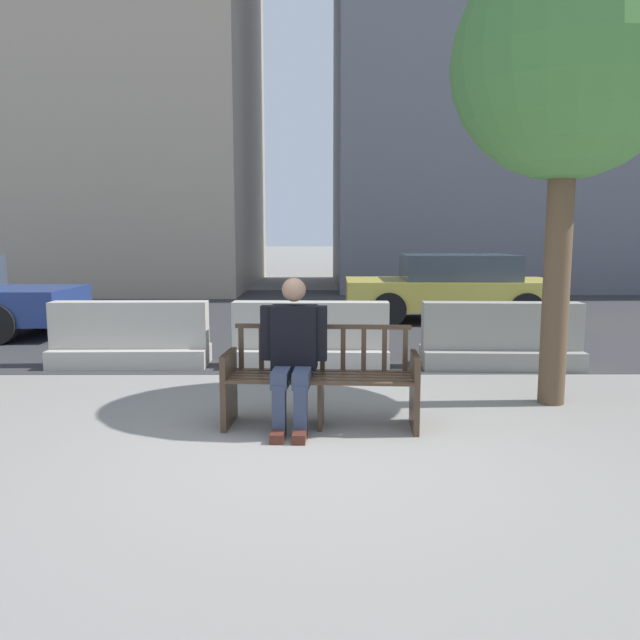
{
  "coord_description": "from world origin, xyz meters",
  "views": [
    {
      "loc": [
        0.08,
        -4.73,
        1.67
      ],
      "look_at": [
        0.12,
        2.12,
        0.75
      ],
      "focal_mm": 35.0,
      "sensor_mm": 36.0,
      "label": 1
    }
  ],
  "objects_px": {
    "jersey_barrier_left": "(131,340)",
    "street_tree": "(567,66)",
    "street_bench": "(321,382)",
    "car_taxi_near": "(451,287)",
    "seated_person": "(293,350)",
    "jersey_barrier_right": "(501,341)",
    "jersey_barrier_centre": "(311,340)"
  },
  "relations": [
    {
      "from": "jersey_barrier_centre",
      "to": "jersey_barrier_left",
      "type": "height_order",
      "value": "same"
    },
    {
      "from": "seated_person",
      "to": "car_taxi_near",
      "type": "distance_m",
      "value": 7.58
    },
    {
      "from": "jersey_barrier_right",
      "to": "seated_person",
      "type": "bearing_deg",
      "value": -135.46
    },
    {
      "from": "street_bench",
      "to": "jersey_barrier_right",
      "type": "relative_size",
      "value": 0.85
    },
    {
      "from": "street_tree",
      "to": "car_taxi_near",
      "type": "height_order",
      "value": "street_tree"
    },
    {
      "from": "car_taxi_near",
      "to": "jersey_barrier_right",
      "type": "bearing_deg",
      "value": -94.12
    },
    {
      "from": "seated_person",
      "to": "jersey_barrier_left",
      "type": "xyz_separation_m",
      "value": [
        -2.22,
        2.65,
        -0.35
      ]
    },
    {
      "from": "jersey_barrier_left",
      "to": "car_taxi_near",
      "type": "height_order",
      "value": "car_taxi_near"
    },
    {
      "from": "street_tree",
      "to": "jersey_barrier_right",
      "type": "bearing_deg",
      "value": 90.29
    },
    {
      "from": "seated_person",
      "to": "jersey_barrier_right",
      "type": "xyz_separation_m",
      "value": [
        2.56,
        2.52,
        -0.35
      ]
    },
    {
      "from": "street_tree",
      "to": "car_taxi_near",
      "type": "distance_m",
      "value": 6.75
    },
    {
      "from": "seated_person",
      "to": "car_taxi_near",
      "type": "bearing_deg",
      "value": 67.62
    },
    {
      "from": "jersey_barrier_left",
      "to": "street_tree",
      "type": "relative_size",
      "value": 0.46
    },
    {
      "from": "seated_person",
      "to": "jersey_barrier_left",
      "type": "bearing_deg",
      "value": 129.87
    },
    {
      "from": "street_bench",
      "to": "street_tree",
      "type": "height_order",
      "value": "street_tree"
    },
    {
      "from": "seated_person",
      "to": "street_tree",
      "type": "xyz_separation_m",
      "value": [
        2.57,
        0.78,
        2.58
      ]
    },
    {
      "from": "street_bench",
      "to": "jersey_barrier_centre",
      "type": "bearing_deg",
      "value": 92.66
    },
    {
      "from": "jersey_barrier_right",
      "to": "street_tree",
      "type": "xyz_separation_m",
      "value": [
        0.01,
        -1.74,
        2.93
      ]
    },
    {
      "from": "seated_person",
      "to": "street_tree",
      "type": "relative_size",
      "value": 0.3
    },
    {
      "from": "street_bench",
      "to": "jersey_barrier_right",
      "type": "distance_m",
      "value": 3.4
    },
    {
      "from": "car_taxi_near",
      "to": "street_bench",
      "type": "bearing_deg",
      "value": -110.77
    },
    {
      "from": "jersey_barrier_centre",
      "to": "car_taxi_near",
      "type": "xyz_separation_m",
      "value": [
        2.76,
        4.4,
        0.33
      ]
    },
    {
      "from": "seated_person",
      "to": "jersey_barrier_right",
      "type": "distance_m",
      "value": 3.61
    },
    {
      "from": "jersey_barrier_centre",
      "to": "car_taxi_near",
      "type": "relative_size",
      "value": 0.49
    },
    {
      "from": "street_bench",
      "to": "car_taxi_near",
      "type": "bearing_deg",
      "value": 69.23
    },
    {
      "from": "jersey_barrier_centre",
      "to": "car_taxi_near",
      "type": "distance_m",
      "value": 5.21
    },
    {
      "from": "jersey_barrier_left",
      "to": "street_tree",
      "type": "height_order",
      "value": "street_tree"
    },
    {
      "from": "seated_person",
      "to": "jersey_barrier_centre",
      "type": "distance_m",
      "value": 2.63
    },
    {
      "from": "jersey_barrier_left",
      "to": "car_taxi_near",
      "type": "distance_m",
      "value": 6.72
    },
    {
      "from": "jersey_barrier_left",
      "to": "street_tree",
      "type": "xyz_separation_m",
      "value": [
        4.79,
        -1.87,
        2.93
      ]
    },
    {
      "from": "jersey_barrier_right",
      "to": "jersey_barrier_left",
      "type": "bearing_deg",
      "value": 178.42
    },
    {
      "from": "car_taxi_near",
      "to": "jersey_barrier_left",
      "type": "bearing_deg",
      "value": -139.51
    }
  ]
}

